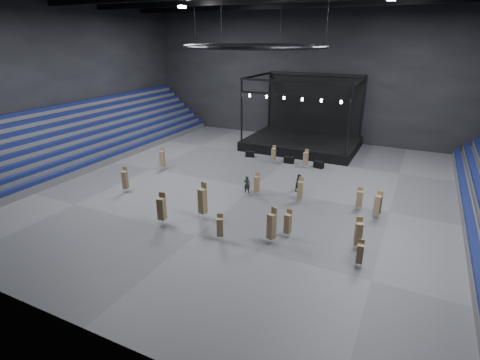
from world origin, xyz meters
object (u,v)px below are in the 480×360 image
at_px(stage, 304,136).
at_px(chair_stack_3, 300,190).
at_px(chair_stack_8, 162,158).
at_px(chair_stack_11, 162,155).
at_px(chair_stack_10, 378,204).
at_px(man_center, 247,184).
at_px(chair_stack_5, 272,226).
at_px(chair_stack_6, 358,233).
at_px(crew_member, 299,183).
at_px(chair_stack_9, 288,223).
at_px(flight_case_right, 319,165).
at_px(chair_stack_12, 220,226).
at_px(flight_case_left, 250,154).
at_px(chair_stack_14, 203,200).
at_px(chair_stack_2, 360,253).
at_px(chair_stack_15, 257,183).
at_px(chair_stack_0, 306,158).
at_px(chair_stack_1, 274,154).
at_px(chair_stack_4, 162,208).
at_px(chair_stack_13, 360,198).
at_px(chair_stack_7, 125,179).

xyz_separation_m(stage, chair_stack_3, (5.09, -17.65, -0.24)).
height_order(chair_stack_8, chair_stack_11, chair_stack_8).
relative_size(chair_stack_10, man_center, 1.38).
bearing_deg(chair_stack_5, chair_stack_10, 71.68).
distance_m(chair_stack_6, crew_member, 10.74).
xyz_separation_m(chair_stack_9, chair_stack_10, (5.45, 6.17, 0.07)).
distance_m(flight_case_right, chair_stack_6, 17.22).
height_order(chair_stack_10, chair_stack_12, chair_stack_10).
relative_size(flight_case_left, chair_stack_8, 0.40).
height_order(chair_stack_11, chair_stack_14, chair_stack_14).
bearing_deg(man_center, chair_stack_2, 134.35).
height_order(flight_case_right, chair_stack_15, chair_stack_15).
distance_m(chair_stack_0, chair_stack_6, 17.18).
distance_m(chair_stack_1, chair_stack_8, 12.64).
height_order(flight_case_left, man_center, man_center).
xyz_separation_m(stage, flight_case_right, (4.15, -7.64, -1.08)).
height_order(chair_stack_0, chair_stack_12, chair_stack_0).
bearing_deg(chair_stack_4, chair_stack_13, 27.18).
bearing_deg(chair_stack_1, chair_stack_12, -79.78).
relative_size(chair_stack_1, chair_stack_3, 0.88).
xyz_separation_m(chair_stack_0, chair_stack_3, (2.30, -9.32, 0.08)).
xyz_separation_m(chair_stack_5, man_center, (-5.48, 7.63, -0.57)).
bearing_deg(chair_stack_7, chair_stack_10, -2.38).
bearing_deg(chair_stack_8, chair_stack_11, 108.25).
bearing_deg(chair_stack_10, chair_stack_11, -174.61).
bearing_deg(chair_stack_15, chair_stack_9, -61.20).
bearing_deg(chair_stack_8, crew_member, -17.57).
bearing_deg(man_center, chair_stack_8, -20.37).
height_order(chair_stack_4, chair_stack_12, chair_stack_4).
distance_m(chair_stack_6, man_center, 12.51).
distance_m(flight_case_left, chair_stack_7, 16.38).
xyz_separation_m(chair_stack_0, chair_stack_2, (8.73, -17.24, -0.11)).
bearing_deg(chair_stack_10, chair_stack_1, 157.43).
distance_m(chair_stack_10, chair_stack_14, 14.07).
relative_size(chair_stack_5, chair_stack_12, 1.35).
distance_m(chair_stack_6, chair_stack_8, 23.40).
height_order(chair_stack_4, chair_stack_14, chair_stack_14).
bearing_deg(chair_stack_9, chair_stack_13, 71.78).
relative_size(chair_stack_10, chair_stack_13, 1.14).
bearing_deg(chair_stack_4, flight_case_left, 85.59).
relative_size(chair_stack_0, chair_stack_13, 1.07).
distance_m(chair_stack_0, chair_stack_7, 19.39).
relative_size(flight_case_right, chair_stack_9, 0.50).
height_order(chair_stack_2, chair_stack_3, chair_stack_3).
bearing_deg(chair_stack_5, chair_stack_14, -170.32).
height_order(chair_stack_5, chair_stack_13, chair_stack_5).
xyz_separation_m(chair_stack_3, chair_stack_5, (0.33, -7.63, 0.19)).
distance_m(chair_stack_6, chair_stack_9, 4.90).
height_order(chair_stack_1, man_center, chair_stack_1).
xyz_separation_m(chair_stack_9, man_center, (-6.22, 6.30, -0.31)).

